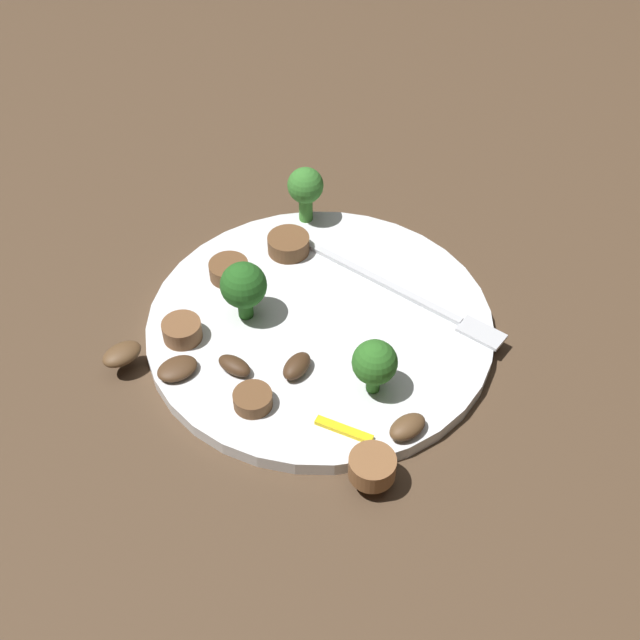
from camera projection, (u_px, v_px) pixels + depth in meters
ground_plane at (320, 330)px, 0.64m from camera, size 1.40×1.40×0.00m
plate at (320, 325)px, 0.63m from camera, size 0.26×0.26×0.01m
fork at (416, 299)px, 0.64m from camera, size 0.18×0.04×0.00m
broccoli_floret_0 at (375, 363)px, 0.56m from camera, size 0.03×0.03×0.04m
broccoli_floret_1 at (305, 188)px, 0.69m from camera, size 0.03×0.03×0.05m
broccoli_floret_2 at (244, 286)px, 0.61m from camera, size 0.04×0.04×0.05m
sausage_slice_0 at (182, 330)px, 0.61m from camera, size 0.04×0.04×0.01m
sausage_slice_1 at (229, 270)px, 0.66m from camera, size 0.04×0.04×0.01m
sausage_slice_2 at (251, 399)px, 0.57m from camera, size 0.03×0.03×0.01m
sausage_slice_3 at (372, 467)px, 0.53m from camera, size 0.04×0.04×0.02m
sausage_slice_4 at (288, 244)px, 0.68m from camera, size 0.04×0.04×0.01m
mushroom_0 at (407, 427)px, 0.55m from camera, size 0.03×0.03×0.01m
mushroom_1 at (234, 366)px, 0.59m from camera, size 0.03×0.02×0.01m
mushroom_2 at (177, 368)px, 0.59m from camera, size 0.03×0.04×0.01m
mushroom_3 at (122, 354)px, 0.60m from camera, size 0.03×0.04×0.01m
mushroom_4 at (297, 366)px, 0.59m from camera, size 0.02×0.03×0.01m
pepper_strip_1 at (344, 430)px, 0.56m from camera, size 0.04×0.01×0.00m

